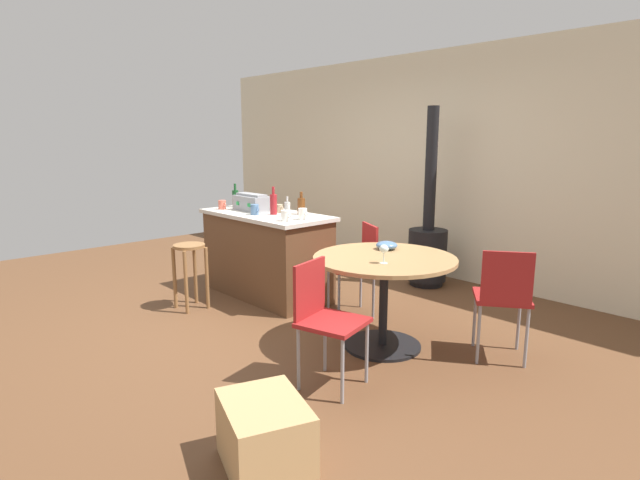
{
  "coord_description": "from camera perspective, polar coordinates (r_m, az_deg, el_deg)",
  "views": [
    {
      "loc": [
        3.61,
        -2.75,
        1.68
      ],
      "look_at": [
        0.29,
        0.38,
        0.75
      ],
      "focal_mm": 28.3,
      "sensor_mm": 36.0,
      "label": 1
    }
  ],
  "objects": [
    {
      "name": "wooden_stool",
      "position": [
        5.15,
        -14.49,
        -2.54
      ],
      "size": [
        0.31,
        0.31,
        0.65
      ],
      "color": "olive",
      "rests_on": "ground_plane"
    },
    {
      "name": "bottle_0",
      "position": [
        5.24,
        -5.29,
        4.11
      ],
      "size": [
        0.07,
        0.07,
        0.29
      ],
      "color": "maroon",
      "rests_on": "kitchen_island"
    },
    {
      "name": "bottle_2",
      "position": [
        5.23,
        -2.13,
        3.9
      ],
      "size": [
        0.08,
        0.08,
        0.23
      ],
      "color": "#603314",
      "rests_on": "kitchen_island"
    },
    {
      "name": "folding_chair_far",
      "position": [
        4.83,
        4.28,
        -2.44
      ],
      "size": [
        0.54,
        0.54,
        0.88
      ],
      "color": "maroon",
      "rests_on": "ground_plane"
    },
    {
      "name": "kitchen_island",
      "position": [
        5.45,
        -6.06,
        -1.61
      ],
      "size": [
        1.52,
        0.71,
        0.9
      ],
      "color": "brown",
      "rests_on": "ground_plane"
    },
    {
      "name": "wine_glass",
      "position": [
        3.78,
        7.25,
        -1.08
      ],
      "size": [
        0.07,
        0.07,
        0.14
      ],
      "color": "silver",
      "rests_on": "dining_table"
    },
    {
      "name": "cup_0",
      "position": [
        4.81,
        -3.9,
        2.75
      ],
      "size": [
        0.12,
        0.09,
        0.1
      ],
      "color": "white",
      "rests_on": "kitchen_island"
    },
    {
      "name": "cardboard_box",
      "position": [
        2.79,
        -6.27,
        -21.11
      ],
      "size": [
        0.61,
        0.55,
        0.36
      ],
      "primitive_type": "cube",
      "rotation": [
        0.0,
        0.0,
        -0.35
      ],
      "color": "tan",
      "rests_on": "ground_plane"
    },
    {
      "name": "bottle_1",
      "position": [
        5.87,
        -9.55,
        4.71
      ],
      "size": [
        0.07,
        0.07,
        0.27
      ],
      "color": "#194C23",
      "rests_on": "kitchen_island"
    },
    {
      "name": "folding_chair_near",
      "position": [
        4.04,
        20.02,
        -5.8
      ],
      "size": [
        0.56,
        0.56,
        0.88
      ],
      "color": "maroon",
      "rests_on": "ground_plane"
    },
    {
      "name": "toolbox",
      "position": [
        5.54,
        -7.73,
        4.21
      ],
      "size": [
        0.42,
        0.23,
        0.19
      ],
      "color": "gray",
      "rests_on": "kitchen_island"
    },
    {
      "name": "cup_4",
      "position": [
        5.24,
        -7.39,
        3.44
      ],
      "size": [
        0.12,
        0.08,
        0.11
      ],
      "color": "#4C7099",
      "rests_on": "kitchen_island"
    },
    {
      "name": "dining_table",
      "position": [
        4.06,
        7.26,
        -4.27
      ],
      "size": [
        1.14,
        1.14,
        0.76
      ],
      "color": "black",
      "rests_on": "ground_plane"
    },
    {
      "name": "cup_3",
      "position": [
        4.9,
        -1.96,
        2.97
      ],
      "size": [
        0.12,
        0.09,
        0.11
      ],
      "color": "white",
      "rests_on": "kitchen_island"
    },
    {
      "name": "wood_stove",
      "position": [
        5.91,
        12.07,
        -0.38
      ],
      "size": [
        0.44,
        0.45,
        2.02
      ],
      "color": "black",
      "rests_on": "ground_plane"
    },
    {
      "name": "bottle_3",
      "position": [
        5.1,
        -3.72,
        3.56
      ],
      "size": [
        0.06,
        0.06,
        0.2
      ],
      "color": "#B7B2AD",
      "rests_on": "kitchen_island"
    },
    {
      "name": "cup_2",
      "position": [
        5.72,
        -11.0,
        3.94
      ],
      "size": [
        0.12,
        0.08,
        0.1
      ],
      "color": "#DB6651",
      "rests_on": "kitchen_island"
    },
    {
      "name": "cup_1",
      "position": [
        5.38,
        -4.68,
        3.57
      ],
      "size": [
        0.12,
        0.08,
        0.09
      ],
      "color": "tan",
      "rests_on": "kitchen_island"
    },
    {
      "name": "folding_chair_left",
      "position": [
        3.45,
        0.5,
        -8.34
      ],
      "size": [
        0.49,
        0.49,
        0.86
      ],
      "color": "maroon",
      "rests_on": "ground_plane"
    },
    {
      "name": "serving_bowl",
      "position": [
        4.28,
        7.55,
        -0.6
      ],
      "size": [
        0.18,
        0.18,
        0.07
      ],
      "primitive_type": "ellipsoid",
      "color": "#4C7099",
      "rests_on": "dining_table"
    },
    {
      "name": "ground_plane",
      "position": [
        4.84,
        -5.65,
        -8.9
      ],
      "size": [
        8.8,
        8.8,
        0.0
      ],
      "primitive_type": "plane",
      "color": "brown"
    },
    {
      "name": "back_wall",
      "position": [
        6.43,
        12.63,
        8.25
      ],
      "size": [
        8.0,
        0.1,
        2.7
      ],
      "primitive_type": "cube",
      "color": "beige",
      "rests_on": "ground_plane"
    }
  ]
}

